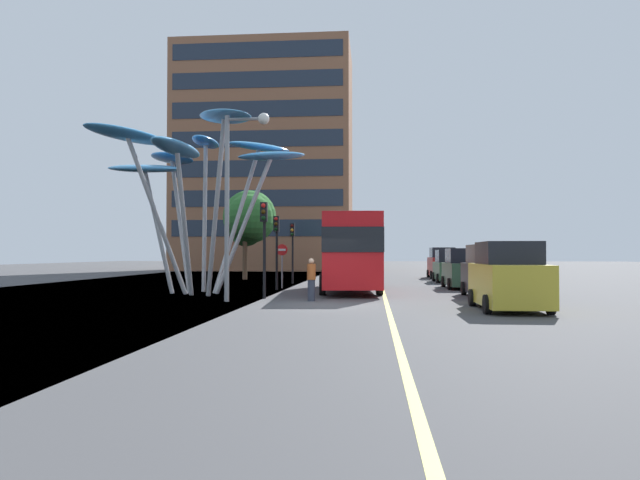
{
  "coord_description": "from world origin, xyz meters",
  "views": [
    {
      "loc": [
        1.68,
        -21.21,
        1.86
      ],
      "look_at": [
        -0.8,
        6.67,
        2.5
      ],
      "focal_mm": 33.1,
      "sensor_mm": 36.0,
      "label": 1
    }
  ],
  "objects_px": {
    "car_far_side": "(442,264)",
    "street_lamp": "(237,180)",
    "traffic_light_kerb_near": "(264,229)",
    "leaf_sculpture": "(193,158)",
    "red_bus": "(349,249)",
    "pedestrian": "(311,280)",
    "car_side_street": "(450,267)",
    "no_entry_sign": "(282,259)",
    "traffic_light_island_mid": "(292,240)",
    "car_parked_near": "(508,278)",
    "traffic_light_kerb_far": "(276,237)",
    "car_parked_far": "(464,270)",
    "car_parked_mid": "(491,273)"
  },
  "relations": [
    {
      "from": "car_far_side",
      "to": "street_lamp",
      "type": "bearing_deg",
      "value": -114.78
    },
    {
      "from": "traffic_light_kerb_near",
      "to": "street_lamp",
      "type": "height_order",
      "value": "street_lamp"
    },
    {
      "from": "leaf_sculpture",
      "to": "red_bus",
      "type": "bearing_deg",
      "value": 21.13
    },
    {
      "from": "street_lamp",
      "to": "pedestrian",
      "type": "relative_size",
      "value": 4.37
    },
    {
      "from": "car_side_street",
      "to": "street_lamp",
      "type": "height_order",
      "value": "street_lamp"
    },
    {
      "from": "red_bus",
      "to": "car_far_side",
      "type": "relative_size",
      "value": 2.36
    },
    {
      "from": "red_bus",
      "to": "pedestrian",
      "type": "height_order",
      "value": "red_bus"
    },
    {
      "from": "red_bus",
      "to": "traffic_light_kerb_near",
      "type": "height_order",
      "value": "traffic_light_kerb_near"
    },
    {
      "from": "no_entry_sign",
      "to": "leaf_sculpture",
      "type": "bearing_deg",
      "value": -124.63
    },
    {
      "from": "traffic_light_island_mid",
      "to": "car_far_side",
      "type": "distance_m",
      "value": 13.93
    },
    {
      "from": "traffic_light_island_mid",
      "to": "red_bus",
      "type": "bearing_deg",
      "value": -60.59
    },
    {
      "from": "car_parked_near",
      "to": "car_side_street",
      "type": "distance_m",
      "value": 18.91
    },
    {
      "from": "leaf_sculpture",
      "to": "street_lamp",
      "type": "distance_m",
      "value": 5.12
    },
    {
      "from": "traffic_light_kerb_far",
      "to": "car_parked_near",
      "type": "xyz_separation_m",
      "value": [
        9.3,
        -9.7,
        -1.66
      ]
    },
    {
      "from": "traffic_light_kerb_near",
      "to": "pedestrian",
      "type": "distance_m",
      "value": 3.02
    },
    {
      "from": "traffic_light_kerb_far",
      "to": "street_lamp",
      "type": "relative_size",
      "value": 0.51
    },
    {
      "from": "pedestrian",
      "to": "car_far_side",
      "type": "bearing_deg",
      "value": 71.0
    },
    {
      "from": "traffic_light_kerb_far",
      "to": "car_parked_near",
      "type": "height_order",
      "value": "traffic_light_kerb_far"
    },
    {
      "from": "car_parked_far",
      "to": "car_side_street",
      "type": "xyz_separation_m",
      "value": [
        0.18,
        6.84,
        -0.02
      ]
    },
    {
      "from": "red_bus",
      "to": "no_entry_sign",
      "type": "height_order",
      "value": "red_bus"
    },
    {
      "from": "street_lamp",
      "to": "car_side_street",
      "type": "bearing_deg",
      "value": 57.9
    },
    {
      "from": "car_parked_mid",
      "to": "car_parked_far",
      "type": "height_order",
      "value": "car_parked_mid"
    },
    {
      "from": "red_bus",
      "to": "traffic_light_island_mid",
      "type": "height_order",
      "value": "red_bus"
    },
    {
      "from": "car_side_street",
      "to": "car_far_side",
      "type": "height_order",
      "value": "car_far_side"
    },
    {
      "from": "leaf_sculpture",
      "to": "traffic_light_kerb_near",
      "type": "bearing_deg",
      "value": -33.08
    },
    {
      "from": "car_parked_mid",
      "to": "car_parked_near",
      "type": "bearing_deg",
      "value": -95.42
    },
    {
      "from": "car_parked_far",
      "to": "traffic_light_island_mid",
      "type": "bearing_deg",
      "value": 159.38
    },
    {
      "from": "leaf_sculpture",
      "to": "car_parked_mid",
      "type": "relative_size",
      "value": 2.12
    },
    {
      "from": "car_side_street",
      "to": "street_lamp",
      "type": "distance_m",
      "value": 19.66
    },
    {
      "from": "car_parked_near",
      "to": "street_lamp",
      "type": "xyz_separation_m",
      "value": [
        -9.67,
        2.55,
        3.64
      ]
    },
    {
      "from": "car_far_side",
      "to": "pedestrian",
      "type": "bearing_deg",
      "value": -109.0
    },
    {
      "from": "leaf_sculpture",
      "to": "street_lamp",
      "type": "xyz_separation_m",
      "value": [
        2.95,
        -3.88,
        -1.57
      ]
    },
    {
      "from": "car_parked_near",
      "to": "car_parked_mid",
      "type": "relative_size",
      "value": 0.96
    },
    {
      "from": "red_bus",
      "to": "car_far_side",
      "type": "height_order",
      "value": "red_bus"
    },
    {
      "from": "traffic_light_kerb_near",
      "to": "pedestrian",
      "type": "height_order",
      "value": "traffic_light_kerb_near"
    },
    {
      "from": "red_bus",
      "to": "car_parked_mid",
      "type": "bearing_deg",
      "value": -30.31
    },
    {
      "from": "car_parked_near",
      "to": "street_lamp",
      "type": "bearing_deg",
      "value": 165.21
    },
    {
      "from": "red_bus",
      "to": "car_parked_mid",
      "type": "relative_size",
      "value": 2.24
    },
    {
      "from": "car_parked_mid",
      "to": "no_entry_sign",
      "type": "height_order",
      "value": "no_entry_sign"
    },
    {
      "from": "car_parked_far",
      "to": "pedestrian",
      "type": "bearing_deg",
      "value": -128.89
    },
    {
      "from": "red_bus",
      "to": "car_side_street",
      "type": "xyz_separation_m",
      "value": [
        6.19,
        9.76,
        -1.12
      ]
    },
    {
      "from": "traffic_light_island_mid",
      "to": "pedestrian",
      "type": "height_order",
      "value": "traffic_light_island_mid"
    },
    {
      "from": "traffic_light_island_mid",
      "to": "car_side_street",
      "type": "distance_m",
      "value": 10.53
    },
    {
      "from": "traffic_light_kerb_far",
      "to": "car_parked_far",
      "type": "xyz_separation_m",
      "value": [
        9.7,
        2.36,
        -1.72
      ]
    },
    {
      "from": "traffic_light_island_mid",
      "to": "no_entry_sign",
      "type": "relative_size",
      "value": 1.56
    },
    {
      "from": "leaf_sculpture",
      "to": "traffic_light_island_mid",
      "type": "height_order",
      "value": "leaf_sculpture"
    },
    {
      "from": "car_parked_far",
      "to": "car_far_side",
      "type": "bearing_deg",
      "value": 88.37
    },
    {
      "from": "car_parked_near",
      "to": "car_far_side",
      "type": "relative_size",
      "value": 1.01
    },
    {
      "from": "car_parked_mid",
      "to": "pedestrian",
      "type": "relative_size",
      "value": 2.74
    },
    {
      "from": "red_bus",
      "to": "traffic_light_kerb_near",
      "type": "bearing_deg",
      "value": -122.5
    }
  ]
}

